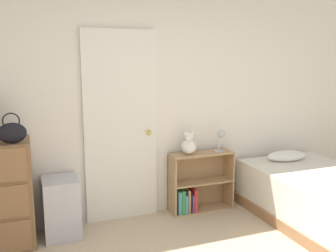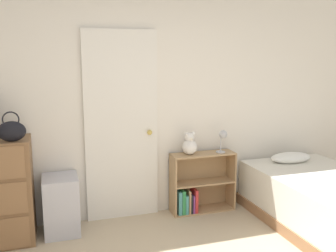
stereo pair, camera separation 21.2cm
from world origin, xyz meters
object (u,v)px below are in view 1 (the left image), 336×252
handbag (12,132)px  desk_lamp (221,136)px  bookshelf (196,187)px  bed (325,199)px  teddy_bear (189,145)px  storage_bin (61,207)px

handbag → desk_lamp: handbag is taller
handbag → bookshelf: handbag is taller
desk_lamp → bed: bearing=-42.1°
bookshelf → handbag: bearing=-172.6°
bookshelf → teddy_bear: teddy_bear is taller
handbag → bed: (3.05, -0.57, -0.84)m
bed → bookshelf: bearing=144.4°
handbag → bookshelf: 2.09m
handbag → bed: handbag is taller
bookshelf → teddy_bear: (-0.10, -0.01, 0.51)m
storage_bin → desk_lamp: desk_lamp is taller
desk_lamp → storage_bin: bearing=-178.6°
storage_bin → bed: bed is taller
bookshelf → teddy_bear: bearing=-174.2°
storage_bin → handbag: bearing=-158.0°
bed → desk_lamp: bearing=137.9°
storage_bin → desk_lamp: 1.89m
storage_bin → desk_lamp: (1.80, 0.04, 0.57)m
handbag → bed: size_ratio=0.15×
handbag → teddy_bear: bearing=7.5°
bed → storage_bin: bearing=164.7°
teddy_bear → bed: size_ratio=0.14×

